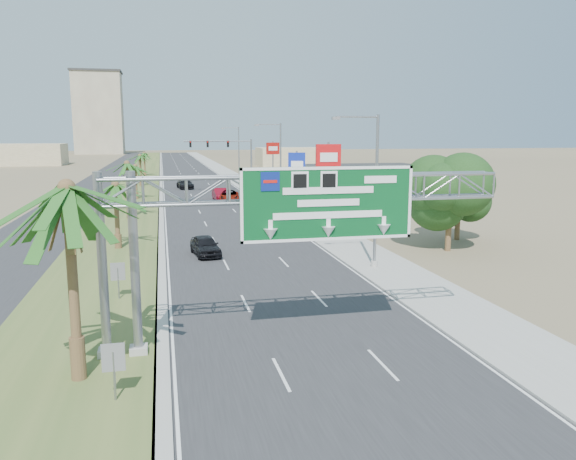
{
  "coord_description": "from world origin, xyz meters",
  "views": [
    {
      "loc": [
        -6.03,
        -12.13,
        8.79
      ],
      "look_at": [
        -0.17,
        13.95,
        4.2
      ],
      "focal_mm": 35.0,
      "sensor_mm": 36.0,
      "label": 1
    }
  ],
  "objects_px": {
    "pole_sign_red_far": "(273,152)",
    "signal_mast": "(238,160)",
    "car_mid_lane": "(220,194)",
    "palm_near": "(67,190)",
    "car_left_lane": "(205,246)",
    "store_building": "(358,181)",
    "sign_gantry": "(288,202)",
    "pole_sign_red_near": "(328,162)",
    "pole_sign_blue": "(297,167)",
    "car_right_lane": "(229,196)",
    "car_far": "(185,184)"
  },
  "relations": [
    {
      "from": "pole_sign_blue",
      "to": "palm_near",
      "type": "bearing_deg",
      "value": -112.96
    },
    {
      "from": "sign_gantry",
      "to": "car_left_lane",
      "type": "bearing_deg",
      "value": 96.4
    },
    {
      "from": "signal_mast",
      "to": "pole_sign_blue",
      "type": "distance_m",
      "value": 20.48
    },
    {
      "from": "signal_mast",
      "to": "pole_sign_red_far",
      "type": "height_order",
      "value": "signal_mast"
    },
    {
      "from": "car_far",
      "to": "pole_sign_blue",
      "type": "relative_size",
      "value": 0.79
    },
    {
      "from": "palm_near",
      "to": "car_right_lane",
      "type": "xyz_separation_m",
      "value": [
        11.61,
        52.39,
        -6.18
      ]
    },
    {
      "from": "car_mid_lane",
      "to": "car_far",
      "type": "distance_m",
      "value": 17.54
    },
    {
      "from": "palm_near",
      "to": "pole_sign_red_near",
      "type": "distance_m",
      "value": 35.41
    },
    {
      "from": "sign_gantry",
      "to": "pole_sign_red_near",
      "type": "bearing_deg",
      "value": 70.21
    },
    {
      "from": "signal_mast",
      "to": "store_building",
      "type": "xyz_separation_m",
      "value": [
        16.83,
        -5.97,
        -2.85
      ]
    },
    {
      "from": "store_building",
      "to": "pole_sign_red_far",
      "type": "relative_size",
      "value": 2.35
    },
    {
      "from": "palm_near",
      "to": "car_right_lane",
      "type": "height_order",
      "value": "palm_near"
    },
    {
      "from": "car_right_lane",
      "to": "pole_sign_blue",
      "type": "height_order",
      "value": "pole_sign_blue"
    },
    {
      "from": "car_left_lane",
      "to": "car_right_lane",
      "type": "height_order",
      "value": "car_right_lane"
    },
    {
      "from": "palm_near",
      "to": "signal_mast",
      "type": "height_order",
      "value": "palm_near"
    },
    {
      "from": "sign_gantry",
      "to": "pole_sign_red_near",
      "type": "height_order",
      "value": "pole_sign_red_near"
    },
    {
      "from": "signal_mast",
      "to": "pole_sign_red_near",
      "type": "bearing_deg",
      "value": -83.28
    },
    {
      "from": "palm_near",
      "to": "car_left_lane",
      "type": "height_order",
      "value": "palm_near"
    },
    {
      "from": "car_right_lane",
      "to": "pole_sign_red_far",
      "type": "bearing_deg",
      "value": 63.97
    },
    {
      "from": "car_mid_lane",
      "to": "car_right_lane",
      "type": "distance_m",
      "value": 2.73
    },
    {
      "from": "car_right_lane",
      "to": "pole_sign_red_near",
      "type": "distance_m",
      "value": 23.75
    },
    {
      "from": "car_right_lane",
      "to": "pole_sign_blue",
      "type": "relative_size",
      "value": 0.79
    },
    {
      "from": "store_building",
      "to": "pole_sign_red_near",
      "type": "bearing_deg",
      "value": -114.89
    },
    {
      "from": "store_building",
      "to": "car_right_lane",
      "type": "distance_m",
      "value": 20.41
    },
    {
      "from": "sign_gantry",
      "to": "signal_mast",
      "type": "distance_m",
      "value": 62.37
    },
    {
      "from": "car_left_lane",
      "to": "pole_sign_blue",
      "type": "height_order",
      "value": "pole_sign_blue"
    },
    {
      "from": "palm_near",
      "to": "pole_sign_red_near",
      "type": "xyz_separation_m",
      "value": [
        18.34,
        30.29,
        -0.69
      ]
    },
    {
      "from": "store_building",
      "to": "car_far",
      "type": "distance_m",
      "value": 28.22
    },
    {
      "from": "signal_mast",
      "to": "car_right_lane",
      "type": "bearing_deg",
      "value": -103.4
    },
    {
      "from": "signal_mast",
      "to": "car_left_lane",
      "type": "xyz_separation_m",
      "value": [
        -8.3,
        -43.63,
        -4.12
      ]
    },
    {
      "from": "car_far",
      "to": "palm_near",
      "type": "bearing_deg",
      "value": -102.8
    },
    {
      "from": "car_mid_lane",
      "to": "car_far",
      "type": "height_order",
      "value": "car_mid_lane"
    },
    {
      "from": "pole_sign_red_far",
      "to": "signal_mast",
      "type": "bearing_deg",
      "value": -165.74
    },
    {
      "from": "store_building",
      "to": "car_mid_lane",
      "type": "height_order",
      "value": "store_building"
    },
    {
      "from": "pole_sign_blue",
      "to": "pole_sign_red_far",
      "type": "height_order",
      "value": "pole_sign_red_far"
    },
    {
      "from": "palm_near",
      "to": "pole_sign_blue",
      "type": "relative_size",
      "value": 1.22
    },
    {
      "from": "sign_gantry",
      "to": "car_mid_lane",
      "type": "height_order",
      "value": "sign_gantry"
    },
    {
      "from": "sign_gantry",
      "to": "car_right_lane",
      "type": "xyz_separation_m",
      "value": [
        3.48,
        50.47,
        -5.3
      ]
    },
    {
      "from": "sign_gantry",
      "to": "car_mid_lane",
      "type": "bearing_deg",
      "value": 87.23
    },
    {
      "from": "store_building",
      "to": "pole_sign_blue",
      "type": "bearing_deg",
      "value": -131.83
    },
    {
      "from": "palm_near",
      "to": "car_left_lane",
      "type": "xyz_separation_m",
      "value": [
        6.07,
        20.34,
        -6.2
      ]
    },
    {
      "from": "car_mid_lane",
      "to": "pole_sign_red_near",
      "type": "relative_size",
      "value": 0.6
    },
    {
      "from": "sign_gantry",
      "to": "store_building",
      "type": "distance_m",
      "value": 60.77
    },
    {
      "from": "signal_mast",
      "to": "pole_sign_red_far",
      "type": "relative_size",
      "value": 1.34
    },
    {
      "from": "car_far",
      "to": "store_building",
      "type": "bearing_deg",
      "value": -37.35
    },
    {
      "from": "pole_sign_red_far",
      "to": "car_mid_lane",
      "type": "bearing_deg",
      "value": -131.7
    },
    {
      "from": "sign_gantry",
      "to": "pole_sign_red_far",
      "type": "height_order",
      "value": "pole_sign_red_far"
    },
    {
      "from": "car_left_lane",
      "to": "pole_sign_red_far",
      "type": "distance_m",
      "value": 47.46
    },
    {
      "from": "car_mid_lane",
      "to": "signal_mast",
      "type": "bearing_deg",
      "value": 65.31
    },
    {
      "from": "pole_sign_blue",
      "to": "pole_sign_red_far",
      "type": "xyz_separation_m",
      "value": [
        1.39,
        21.47,
        1.11
      ]
    }
  ]
}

